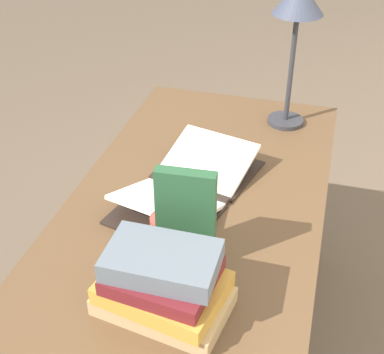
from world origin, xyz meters
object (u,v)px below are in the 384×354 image
(book_standing_upright, at_px, (186,218))
(reading_lamp, at_px, (298,11))
(open_book, at_px, (188,185))
(coffee_mug, at_px, (167,233))
(book_stack_tall, at_px, (163,283))

(book_standing_upright, xyz_separation_m, reading_lamp, (-0.80, 0.15, 0.28))
(open_book, xyz_separation_m, coffee_mug, (0.26, 0.01, 0.03))
(open_book, relative_size, coffee_mug, 5.50)
(reading_lamp, xyz_separation_m, coffee_mug, (0.77, -0.21, -0.36))
(open_book, height_order, reading_lamp, reading_lamp)
(coffee_mug, bearing_deg, open_book, -176.75)
(reading_lamp, bearing_deg, book_standing_upright, -10.71)
(book_standing_upright, height_order, reading_lamp, reading_lamp)
(book_standing_upright, bearing_deg, coffee_mug, -119.44)
(open_book, distance_m, coffee_mug, 0.26)
(book_stack_tall, xyz_separation_m, book_standing_upright, (-0.17, 0.00, 0.06))
(open_book, bearing_deg, coffee_mug, 17.17)
(book_stack_tall, bearing_deg, open_book, -171.14)
(open_book, bearing_deg, reading_lamp, 170.06)
(book_stack_tall, height_order, coffee_mug, book_stack_tall)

